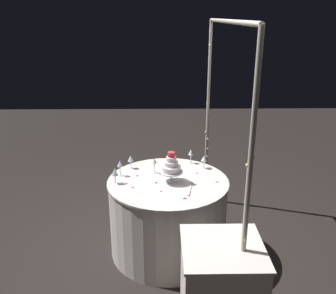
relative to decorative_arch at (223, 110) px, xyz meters
name	(u,v)px	position (x,y,z in m)	size (l,w,h in m)	color
ground_plane	(168,249)	(0.00, -0.50, -1.48)	(12.00, 12.00, 0.00)	black
decorative_arch	(223,110)	(0.00, 0.00, 0.00)	(2.23, 0.06, 2.24)	#B7B29E
main_table	(168,216)	(0.00, -0.50, -1.08)	(1.17, 1.17, 0.78)	silver
side_table	(220,290)	(1.04, -0.13, -1.09)	(0.58, 0.58, 0.76)	silver
tiered_cake	(171,167)	(0.03, -0.47, -0.54)	(0.22, 0.22, 0.30)	silver
wine_glass_0	(120,165)	(-0.12, -0.97, -0.58)	(0.06, 0.06, 0.16)	silver
wine_glass_1	(204,159)	(-0.30, -0.12, -0.59)	(0.06, 0.06, 0.14)	silver
wine_glass_2	(191,153)	(-0.43, -0.25, -0.58)	(0.06, 0.06, 0.16)	silver
wine_glass_3	(115,172)	(0.05, -1.00, -0.58)	(0.06, 0.06, 0.15)	silver
wine_glass_4	(154,162)	(-0.19, -0.63, -0.58)	(0.06, 0.06, 0.16)	silver
wine_glass_5	(131,159)	(-0.30, -0.88, -0.59)	(0.06, 0.06, 0.14)	silver
cake_knife	(190,189)	(0.20, -0.30, -0.69)	(0.29, 0.08, 0.01)	silver
rose_petal_0	(156,183)	(0.05, -0.61, -0.69)	(0.03, 0.02, 0.00)	#C61951
rose_petal_1	(169,160)	(-0.51, -0.48, -0.69)	(0.04, 0.03, 0.00)	#C61951
rose_petal_2	(126,184)	(0.07, -0.89, -0.69)	(0.03, 0.02, 0.00)	#C61951
rose_petal_3	(133,187)	(0.15, -0.82, -0.69)	(0.03, 0.02, 0.00)	#C61951
rose_petal_4	(137,176)	(-0.11, -0.80, -0.69)	(0.03, 0.02, 0.00)	#C61951
rose_petal_5	(175,165)	(-0.38, -0.41, -0.69)	(0.03, 0.02, 0.00)	#C61951
rose_petal_6	(161,191)	(0.24, -0.56, -0.69)	(0.03, 0.02, 0.00)	#C61951
rose_petal_7	(217,182)	(0.05, -0.03, -0.69)	(0.03, 0.02, 0.00)	#C61951
rose_petal_8	(197,173)	(-0.16, -0.20, -0.69)	(0.03, 0.02, 0.00)	#C61951
rose_petal_9	(185,198)	(0.37, -0.36, -0.69)	(0.04, 0.03, 0.00)	#C61951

